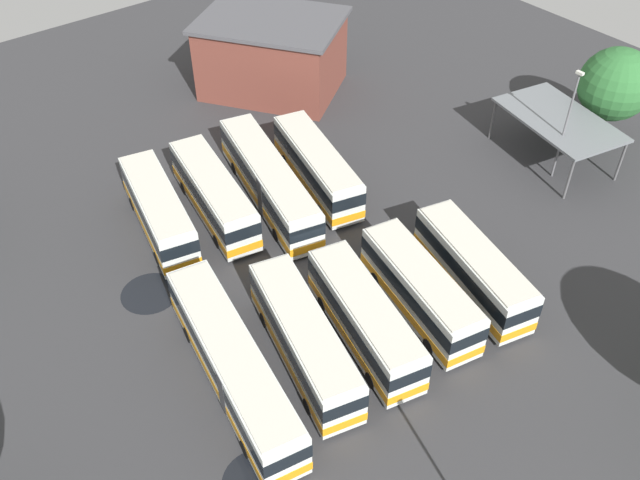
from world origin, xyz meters
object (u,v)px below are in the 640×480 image
(bus_row0_slot4, at_px, (233,365))
(bus_row0_slot1, at_px, (420,290))
(bus_row0_slot3, at_px, (304,339))
(bus_row1_slot1, at_px, (317,166))
(bus_row0_slot0, at_px, (473,268))
(maintenance_shelter, at_px, (559,120))
(bus_row1_slot2, at_px, (269,181))
(bus_row1_slot4, at_px, (159,210))
(bus_row1_slot3, at_px, (214,194))
(depot_building, at_px, (272,54))
(bus_row0_slot2, at_px, (364,318))
(lamp_post_near_entrance, at_px, (567,122))
(tree_west_edge, at_px, (615,84))

(bus_row0_slot4, bearing_deg, bus_row0_slot1, -100.63)
(bus_row0_slot3, xyz_separation_m, bus_row1_slot1, (12.79, -11.06, 0.00))
(bus_row0_slot0, height_order, maintenance_shelter, maintenance_shelter)
(bus_row0_slot0, relative_size, maintenance_shelter, 0.97)
(bus_row1_slot2, distance_m, bus_row1_slot4, 8.26)
(bus_row1_slot2, distance_m, bus_row1_slot3, 4.17)
(depot_building, xyz_separation_m, maintenance_shelter, (-23.28, -10.91, 0.17))
(bus_row1_slot4, bearing_deg, bus_row0_slot0, -143.97)
(bus_row0_slot2, distance_m, bus_row0_slot3, 3.88)
(bus_row1_slot4, height_order, depot_building, depot_building)
(lamp_post_near_entrance, bearing_deg, maintenance_shelter, -48.08)
(bus_row0_slot2, xyz_separation_m, bus_row1_slot3, (15.73, 0.61, 0.00))
(bus_row0_slot2, bearing_deg, bus_row0_slot3, 75.46)
(bus_row0_slot4, distance_m, bus_row1_slot1, 19.30)
(bus_row0_slot3, relative_size, depot_building, 0.74)
(bus_row1_slot4, bearing_deg, bus_row1_slot2, -104.64)
(bus_row1_slot1, xyz_separation_m, bus_row1_slot2, (0.71, 3.93, 0.00))
(lamp_post_near_entrance, bearing_deg, bus_row1_slot4, 63.99)
(bus_row0_slot1, height_order, tree_west_edge, tree_west_edge)
(bus_row1_slot1, bearing_deg, maintenance_shelter, -117.34)
(bus_row1_slot3, bearing_deg, maintenance_shelter, -113.37)
(bus_row1_slot1, bearing_deg, depot_building, -23.34)
(bus_row0_slot2, bearing_deg, depot_building, -25.64)
(bus_row0_slot1, bearing_deg, depot_building, -18.05)
(bus_row1_slot1, bearing_deg, bus_row1_slot3, 76.05)
(bus_row0_slot4, height_order, bus_row1_slot3, same)
(bus_row0_slot2, xyz_separation_m, bus_row1_slot4, (16.57, 4.62, 0.00))
(bus_row1_slot1, bearing_deg, bus_row1_slot4, 76.79)
(depot_building, bearing_deg, maintenance_shelter, -154.89)
(bus_row0_slot4, distance_m, depot_building, 33.96)
(bus_row0_slot0, distance_m, tree_west_edge, 23.00)
(depot_building, bearing_deg, bus_row0_slot4, 140.71)
(bus_row1_slot3, distance_m, lamp_post_near_entrance, 26.54)
(bus_row1_slot4, bearing_deg, lamp_post_near_entrance, -116.01)
(bus_row0_slot2, height_order, bus_row1_slot4, same)
(bus_row0_slot1, distance_m, bus_row0_slot3, 8.10)
(bus_row0_slot0, bearing_deg, bus_row1_slot4, 36.03)
(bus_row0_slot2, relative_size, lamp_post_near_entrance, 1.20)
(bus_row0_slot3, relative_size, bus_row1_slot2, 0.80)
(bus_row0_slot0, bearing_deg, lamp_post_near_entrance, -73.10)
(bus_row0_slot1, xyz_separation_m, bus_row0_slot3, (1.32, 7.99, 0.00))
(bus_row0_slot0, relative_size, bus_row0_slot3, 0.92)
(bus_row0_slot2, relative_size, bus_row1_slot3, 0.95)
(bus_row0_slot1, height_order, bus_row0_slot2, same)
(bus_row0_slot0, xyz_separation_m, bus_row0_slot3, (2.07, 11.99, 0.00))
(bus_row0_slot0, relative_size, bus_row1_slot1, 0.91)
(bus_row0_slot1, height_order, lamp_post_near_entrance, lamp_post_near_entrance)
(bus_row0_slot1, bearing_deg, bus_row1_slot2, 3.32)
(bus_row0_slot1, height_order, bus_row1_slot1, same)
(bus_row0_slot3, bearing_deg, bus_row1_slot4, 3.17)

